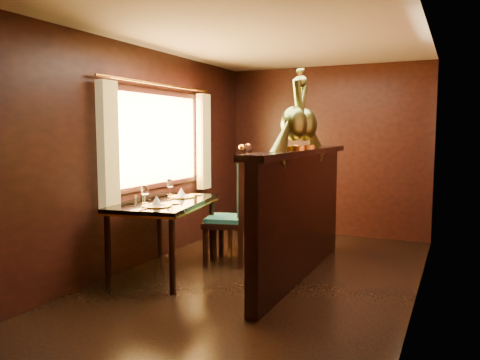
{
  "coord_description": "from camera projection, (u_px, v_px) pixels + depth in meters",
  "views": [
    {
      "loc": [
        1.82,
        -4.37,
        1.55
      ],
      "look_at": [
        -0.34,
        0.2,
        1.02
      ],
      "focal_mm": 35.0,
      "sensor_mm": 36.0,
      "label": 1
    }
  ],
  "objects": [
    {
      "name": "ground",
      "position": [
        261.0,
        280.0,
        4.86
      ],
      "size": [
        5.0,
        5.0,
        0.0
      ],
      "primitive_type": "plane",
      "color": "black",
      "rests_on": "ground"
    },
    {
      "name": "room_shell",
      "position": [
        255.0,
        128.0,
        4.75
      ],
      "size": [
        3.04,
        5.04,
        2.52
      ],
      "color": "black",
      "rests_on": "ground"
    },
    {
      "name": "partition",
      "position": [
        301.0,
        211.0,
        4.92
      ],
      "size": [
        0.26,
        2.7,
        1.36
      ],
      "color": "black",
      "rests_on": "ground"
    },
    {
      "name": "dining_table",
      "position": [
        164.0,
        208.0,
        5.05
      ],
      "size": [
        1.06,
        1.48,
        1.0
      ],
      "rotation": [
        0.0,
        0.0,
        0.19
      ],
      "color": "black",
      "rests_on": "ground"
    },
    {
      "name": "chair_left",
      "position": [
        238.0,
        202.0,
        5.43
      ],
      "size": [
        0.62,
        0.64,
        1.41
      ],
      "rotation": [
        0.0,
        0.0,
        0.26
      ],
      "color": "black",
      "rests_on": "ground"
    },
    {
      "name": "chair_right",
      "position": [
        247.0,
        206.0,
        5.82
      ],
      "size": [
        0.48,
        0.5,
        1.19
      ],
      "rotation": [
        0.0,
        0.0,
        0.13
      ],
      "color": "black",
      "rests_on": "ground"
    },
    {
      "name": "peacock_left",
      "position": [
        294.0,
        108.0,
        4.58
      ],
      "size": [
        0.26,
        0.69,
        0.82
      ],
      "primitive_type": null,
      "color": "#194C32",
      "rests_on": "partition"
    },
    {
      "name": "peacock_right",
      "position": [
        305.0,
        110.0,
        4.89
      ],
      "size": [
        0.25,
        0.68,
        0.81
      ],
      "primitive_type": null,
      "color": "#194C32",
      "rests_on": "partition"
    }
  ]
}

